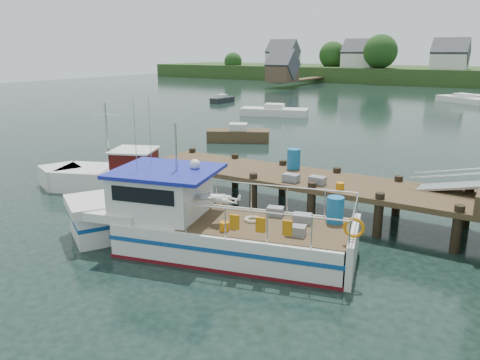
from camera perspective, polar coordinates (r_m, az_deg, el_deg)
The scene contains 8 objects.
ground_plane at distance 19.79m, azimuth 4.76°, elevation -3.04°, with size 160.00×160.00×0.00m, color black.
dock at distance 17.36m, azimuth 24.45°, elevation 0.63°, with size 16.60×3.00×4.78m.
lobster_boat at distance 15.23m, azimuth -5.12°, elevation -5.30°, with size 10.20×4.98×4.91m.
work_boat at distance 22.55m, azimuth -14.60°, elevation 0.52°, with size 7.44×4.60×4.00m.
moored_rowboat at distance 33.40m, azimuth -0.21°, elevation 5.55°, with size 4.56×3.30×1.27m.
moored_a at distance 46.52m, azimuth 4.21°, elevation 8.33°, with size 6.86×4.00×1.20m.
moored_d at distance 64.17m, azimuth 25.54°, elevation 8.86°, with size 6.78×5.76×1.14m.
moored_e at distance 58.53m, azimuth -2.17°, elevation 9.78°, with size 1.36×3.64×0.99m.
Camera 1 is at (8.41, -16.76, 6.31)m, focal length 35.00 mm.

